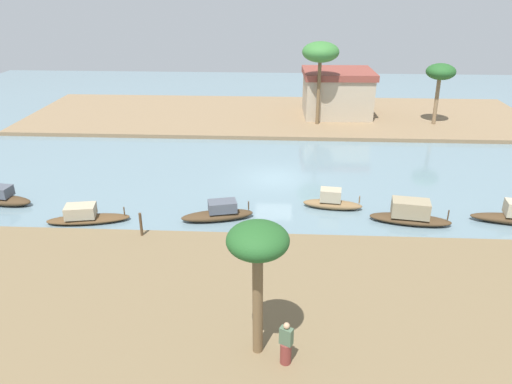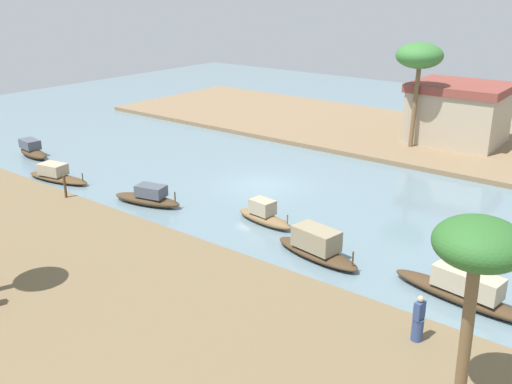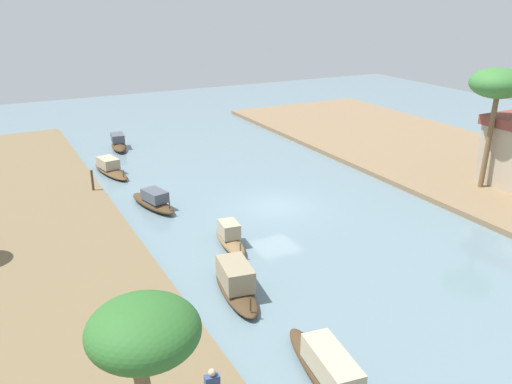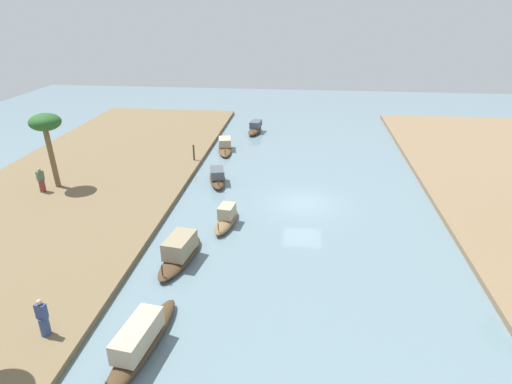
% 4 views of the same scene
% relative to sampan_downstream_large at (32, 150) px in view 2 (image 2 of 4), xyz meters
% --- Properties ---
extents(river_water, '(77.71, 77.71, 0.00)m').
position_rel_sampan_downstream_large_xyz_m(river_water, '(15.85, 4.90, -0.45)').
color(river_water, slate).
rests_on(river_water, ground).
extents(riverbank_left, '(46.90, 14.47, 0.32)m').
position_rel_sampan_downstream_large_xyz_m(riverbank_left, '(15.85, -10.51, -0.29)').
color(riverbank_left, brown).
rests_on(riverbank_left, ground).
extents(riverbank_right, '(46.90, 14.47, 0.32)m').
position_rel_sampan_downstream_large_xyz_m(riverbank_right, '(15.85, 20.30, -0.29)').
color(riverbank_right, '#846B4C').
rests_on(riverbank_right, ground).
extents(sampan_downstream_large, '(3.34, 1.46, 1.13)m').
position_rel_sampan_downstream_large_xyz_m(sampan_downstream_large, '(0.00, 0.00, 0.00)').
color(sampan_downstream_large, '#47331E').
rests_on(sampan_downstream_large, river_water).
extents(sampan_open_hull, '(4.56, 1.90, 1.03)m').
position_rel_sampan_downstream_large_xyz_m(sampan_open_hull, '(5.70, -1.99, -0.07)').
color(sampan_open_hull, brown).
rests_on(sampan_open_hull, river_water).
extents(sampan_foreground, '(4.12, 1.99, 1.09)m').
position_rel_sampan_downstream_large_xyz_m(sampan_foreground, '(12.91, -1.26, -0.04)').
color(sampan_foreground, '#47331E').
rests_on(sampan_foreground, river_water).
extents(sampan_with_red_awning, '(5.48, 1.74, 1.30)m').
position_rel_sampan_downstream_large_xyz_m(sampan_with_red_awning, '(29.52, -0.91, 0.07)').
color(sampan_with_red_awning, '#47331E').
rests_on(sampan_with_red_awning, river_water).
extents(sampan_near_left_bank, '(4.46, 1.85, 1.34)m').
position_rel_sampan_downstream_large_xyz_m(sampan_near_left_bank, '(23.34, -1.13, 0.08)').
color(sampan_near_left_bank, '#47331E').
rests_on(sampan_near_left_bank, river_water).
extents(sampan_midstream, '(3.48, 1.34, 1.19)m').
position_rel_sampan_downstream_large_xyz_m(sampan_midstream, '(19.27, 0.50, -0.02)').
color(sampan_midstream, brown).
rests_on(sampan_midstream, river_water).
extents(person_by_mooring, '(0.41, 0.42, 1.60)m').
position_rel_sampan_downstream_large_xyz_m(person_by_mooring, '(29.39, -4.68, 0.54)').
color(person_by_mooring, '#33477A').
rests_on(person_by_mooring, riverbank_left).
extents(mooring_post, '(0.14, 0.14, 1.25)m').
position_rel_sampan_downstream_large_xyz_m(mooring_post, '(9.31, -3.82, 0.50)').
color(mooring_post, '#4C3823').
rests_on(mooring_post, riverbank_left).
extents(palm_tree_left_far, '(2.29, 2.29, 5.48)m').
position_rel_sampan_downstream_large_xyz_m(palm_tree_left_far, '(31.53, -6.93, 4.55)').
color(palm_tree_left_far, brown).
rests_on(palm_tree_left_far, riverbank_left).
extents(palm_tree_right_tall, '(3.12, 3.12, 7.06)m').
position_rel_sampan_downstream_large_xyz_m(palm_tree_right_tall, '(19.43, 17.20, 5.97)').
color(palm_tree_right_tall, brown).
rests_on(palm_tree_right_tall, riverbank_right).
extents(riverside_building, '(6.54, 5.80, 4.16)m').
position_rel_sampan_downstream_large_xyz_m(riverside_building, '(21.38, 20.32, 1.99)').
color(riverside_building, tan).
rests_on(riverside_building, riverbank_right).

